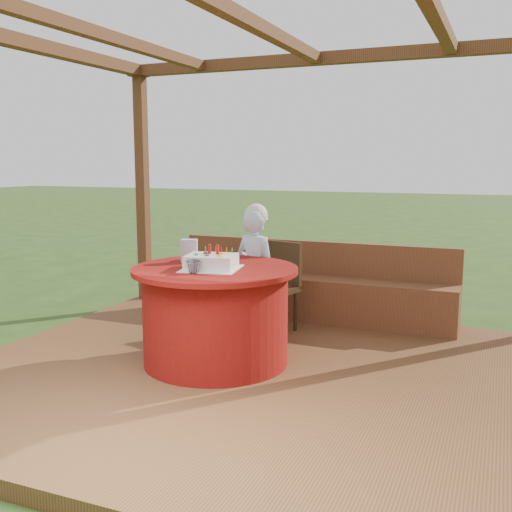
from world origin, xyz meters
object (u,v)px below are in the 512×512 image
Objects in this scene: bench at (310,294)px; elderly_woman at (256,272)px; drinking_glass at (194,267)px; chair at (276,282)px; gift_bag at (189,251)px; birthday_cake at (211,262)px; table at (216,315)px.

elderly_woman is at bearing -103.73° from bench.
drinking_glass is (-0.10, -1.00, 0.21)m from elderly_woman.
elderly_woman is (-0.05, -0.39, 0.17)m from chair.
elderly_woman is at bearing 84.53° from drinking_glass.
bench is 1.72m from gift_bag.
chair is at bearing -108.18° from bench.
elderly_woman is at bearing 86.10° from birthday_cake.
table is 0.75m from elderly_woman.
chair is 1.13m from gift_bag.
bench is 2.38× the size of elderly_woman.
bench is 2.24× the size of table.
drinking_glass is (-0.03, -0.29, 0.44)m from table.
chair is at bearing 84.92° from birthday_cake.
chair is 0.68× the size of elderly_woman.
drinking_glass is at bearing -99.48° from bench.
bench is at bearing 71.82° from chair.
elderly_woman reaches higher than birthday_cake.
elderly_woman is 1.03m from drinking_glass.
chair is at bearing 42.81° from gift_bag.
drinking_glass is at bearing -101.17° from birthday_cake.
elderly_woman reaches higher than table.
drinking_glass reaches higher than chair.
gift_bag is (-0.43, -0.96, 0.42)m from chair.
bench is 1.83m from birthday_cake.
table is (-0.29, -1.63, 0.14)m from bench.
birthday_cake reaches higher than chair.
birthday_cake is 4.63× the size of drinking_glass.
birthday_cake is 2.62× the size of gift_bag.
elderly_woman is at bearing 33.22° from gift_bag.
birthday_cake is at bearing -99.26° from bench.
drinking_glass is (-0.04, -0.21, -0.01)m from birthday_cake.
elderly_woman is (0.06, 0.71, 0.24)m from table.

